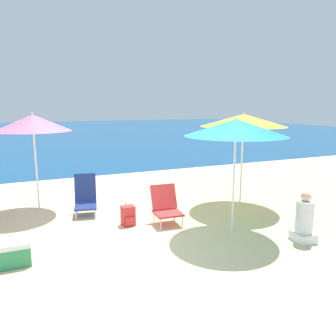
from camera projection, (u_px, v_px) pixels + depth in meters
ground_plane at (132, 240)px, 5.60m from camera, size 60.00×60.00×0.00m
sea_water at (42, 132)px, 28.46m from camera, size 60.00×40.00×0.01m
beach_umbrella_yellow at (243, 120)px, 7.21m from camera, size 1.89×1.89×2.12m
beach_umbrella_pink at (33, 123)px, 6.85m from camera, size 1.57×1.57×2.12m
beach_umbrella_teal at (236, 128)px, 5.63m from camera, size 1.79×1.79×2.08m
beach_chair_navy at (85, 196)px, 6.90m from camera, size 0.56×0.69×0.83m
beach_chair_red at (166, 205)px, 6.37m from camera, size 0.55×0.64×0.73m
person_seated_near at (304, 221)px, 5.49m from camera, size 0.37×0.42×0.88m
backpack_red at (128, 216)px, 6.27m from camera, size 0.25×0.23×0.38m
water_bottle at (126, 209)px, 7.04m from camera, size 0.07×0.07×0.22m
cooler_box at (15, 253)px, 4.70m from camera, size 0.44×0.34×0.35m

